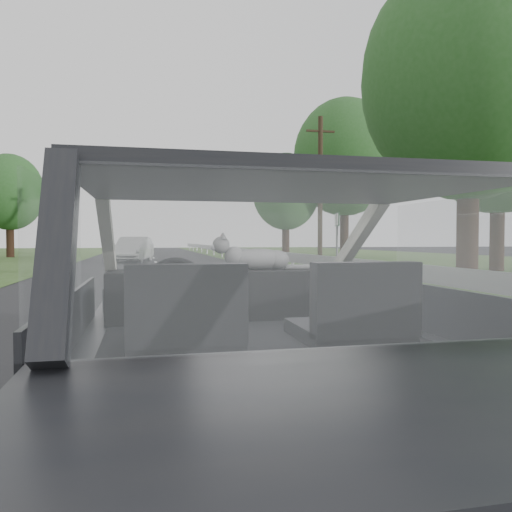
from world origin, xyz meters
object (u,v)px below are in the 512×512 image
cat (258,258)px  utility_pole (320,190)px  other_car (134,249)px  highway_sign (337,241)px  subject_car (259,331)px

cat → utility_pole: bearing=69.6°
other_car → utility_pole: 10.33m
other_car → utility_pole: size_ratio=0.56×
highway_sign → cat: bearing=-101.7°
utility_pole → subject_car: bearing=-110.8°
other_car → utility_pole: bearing=-12.8°
cat → highway_sign: bearing=67.2°
subject_car → utility_pole: bearing=69.2°
cat → other_car: other_car is taller
other_car → utility_pole: (9.02, -4.08, 2.93)m
subject_car → utility_pole: 22.44m
cat → highway_sign: (7.03, 16.19, 0.06)m
other_car → utility_pole: utility_pole is taller
cat → other_car: (-1.26, 24.30, -0.41)m
highway_sign → utility_pole: (0.73, 4.02, 2.46)m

